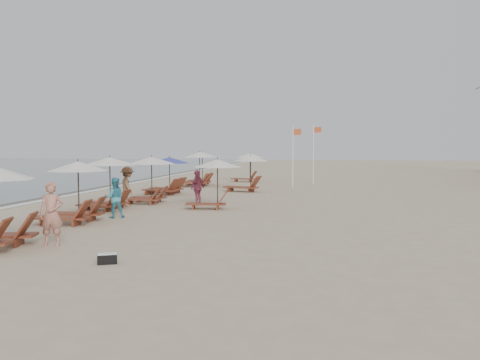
% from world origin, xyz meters
% --- Properties ---
extents(ground, '(160.00, 160.00, 0.00)m').
position_xyz_m(ground, '(0.00, 0.00, 0.00)').
color(ground, tan).
rests_on(ground, ground).
extents(wet_sand_band, '(3.20, 140.00, 0.01)m').
position_xyz_m(wet_sand_band, '(-12.50, 10.00, 0.00)').
color(wet_sand_band, '#6B5E4C').
rests_on(wet_sand_band, ground).
extents(foam_line, '(0.50, 140.00, 0.02)m').
position_xyz_m(foam_line, '(-11.20, 10.00, 0.01)').
color(foam_line, white).
rests_on(foam_line, ground).
extents(lounger_station_1, '(2.64, 2.25, 2.28)m').
position_xyz_m(lounger_station_1, '(-5.88, 0.46, 1.10)').
color(lounger_station_1, brown).
rests_on(lounger_station_1, ground).
extents(lounger_station_2, '(2.60, 2.41, 2.34)m').
position_xyz_m(lounger_station_2, '(-6.36, 4.31, 1.28)').
color(lounger_station_2, brown).
rests_on(lounger_station_2, ground).
extents(lounger_station_3, '(2.57, 2.45, 2.29)m').
position_xyz_m(lounger_station_3, '(-5.39, 6.95, 1.30)').
color(lounger_station_3, brown).
rests_on(lounger_station_3, ground).
extents(lounger_station_4, '(2.81, 2.52, 2.16)m').
position_xyz_m(lounger_station_4, '(-6.07, 11.53, 1.10)').
color(lounger_station_4, brown).
rests_on(lounger_station_4, ground).
extents(lounger_station_5, '(2.72, 2.43, 2.38)m').
position_xyz_m(lounger_station_5, '(-5.77, 17.14, 1.13)').
color(lounger_station_5, brown).
rests_on(lounger_station_5, ground).
extents(lounger_station_6, '(2.45, 2.23, 2.35)m').
position_xyz_m(lounger_station_6, '(-5.99, 19.00, 1.27)').
color(lounger_station_6, brown).
rests_on(lounger_station_6, ground).
extents(inland_station_0, '(2.58, 2.24, 2.22)m').
position_xyz_m(inland_station_0, '(-1.74, 5.41, 1.46)').
color(inland_station_0, brown).
rests_on(inland_station_0, ground).
extents(inland_station_1, '(2.87, 2.24, 2.22)m').
position_xyz_m(inland_station_1, '(-1.72, 13.92, 1.29)').
color(inland_station_1, brown).
rests_on(inland_station_1, ground).
extents(inland_station_2, '(2.63, 2.24, 2.22)m').
position_xyz_m(inland_station_2, '(-2.99, 22.04, 1.43)').
color(inland_station_2, brown).
rests_on(inland_station_2, ground).
extents(beachgoer_near, '(0.76, 0.59, 1.84)m').
position_xyz_m(beachgoer_near, '(-4.34, -3.49, 0.92)').
color(beachgoer_near, '#AE6F5E').
rests_on(beachgoer_near, ground).
extents(beachgoer_mid_a, '(0.96, 0.89, 1.60)m').
position_xyz_m(beachgoer_mid_a, '(-4.91, 1.99, 0.80)').
color(beachgoer_mid_a, teal).
rests_on(beachgoer_mid_a, ground).
extents(beachgoer_mid_b, '(1.27, 1.39, 1.87)m').
position_xyz_m(beachgoer_mid_b, '(-5.90, 5.59, 0.94)').
color(beachgoer_mid_b, '#856143').
rests_on(beachgoer_mid_b, ground).
extents(beachgoer_far_a, '(0.73, 1.07, 1.69)m').
position_xyz_m(beachgoer_far_a, '(-2.79, 6.57, 0.84)').
color(beachgoer_far_a, '#B04668').
rests_on(beachgoer_far_a, ground).
extents(duffel_bag, '(0.52, 0.41, 0.26)m').
position_xyz_m(duffel_bag, '(-1.82, -5.28, 0.13)').
color(duffel_bag, black).
rests_on(duffel_bag, ground).
extents(flag_pole_near, '(0.60, 0.08, 4.14)m').
position_xyz_m(flag_pole_near, '(0.92, 17.47, 2.31)').
color(flag_pole_near, silver).
rests_on(flag_pole_near, ground).
extents(flag_pole_far, '(0.60, 0.08, 4.37)m').
position_xyz_m(flag_pole_far, '(2.17, 20.57, 2.43)').
color(flag_pole_far, silver).
rests_on(flag_pole_far, ground).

